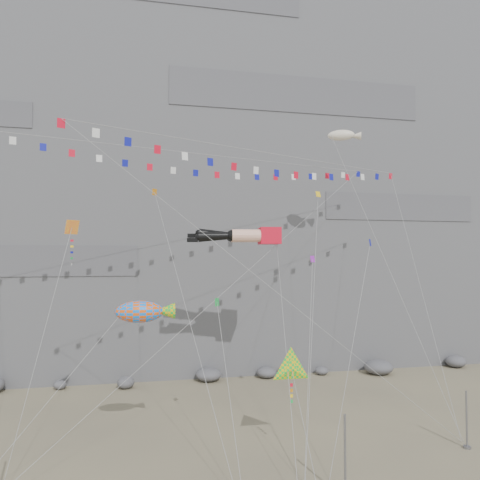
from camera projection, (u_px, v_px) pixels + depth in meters
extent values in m
plane|color=gray|center=(246.00, 450.00, 29.95)|extent=(120.00, 120.00, 0.00)
cube|color=slate|center=(193.00, 162.00, 62.14)|extent=(80.00, 28.00, 50.00)
cylinder|color=slate|center=(345.00, 457.00, 23.85)|extent=(0.12, 0.12, 4.31)
cylinder|color=slate|center=(467.00, 419.00, 30.25)|extent=(0.12, 0.12, 3.69)
cube|color=red|center=(269.00, 236.00, 38.70)|extent=(1.95, 2.49, 1.36)
cylinder|color=#FFBA9F|center=(246.00, 235.00, 37.86)|extent=(2.41, 1.29, 1.00)
sphere|color=black|center=(232.00, 235.00, 37.77)|extent=(0.92, 0.92, 0.92)
cone|color=black|center=(215.00, 236.00, 37.65)|extent=(2.83, 1.18, 0.94)
cube|color=black|center=(193.00, 240.00, 37.49)|extent=(0.93, 0.51, 0.33)
cylinder|color=#FFBA9F|center=(245.00, 236.00, 39.21)|extent=(2.41, 1.29, 1.00)
sphere|color=black|center=(231.00, 236.00, 39.12)|extent=(0.92, 0.92, 0.92)
cone|color=black|center=(215.00, 235.00, 39.01)|extent=(2.85, 1.18, 1.00)
cube|color=black|center=(193.00, 236.00, 38.86)|extent=(0.93, 0.51, 0.33)
cylinder|color=gray|center=(281.00, 337.00, 30.90)|extent=(0.03, 0.03, 20.64)
cylinder|color=gray|center=(125.00, 283.00, 31.29)|extent=(0.03, 0.03, 28.56)
cylinder|color=gray|center=(358.00, 288.00, 33.38)|extent=(0.03, 0.03, 24.24)
cube|color=slate|center=(461.00, 441.00, 31.22)|extent=(0.16, 0.16, 0.10)
cylinder|color=gray|center=(40.00, 348.00, 26.71)|extent=(0.03, 0.03, 15.46)
cylinder|color=gray|center=(58.00, 400.00, 25.60)|extent=(0.03, 0.03, 13.21)
cylinder|color=gray|center=(305.00, 429.00, 26.26)|extent=(0.03, 0.03, 7.92)
cylinder|color=gray|center=(393.00, 265.00, 36.32)|extent=(0.03, 0.03, 26.55)
cube|color=slate|center=(466.00, 447.00, 30.22)|extent=(0.16, 0.16, 0.10)
cylinder|color=gray|center=(186.00, 309.00, 31.13)|extent=(0.03, 0.03, 24.25)
cylinder|color=gray|center=(309.00, 354.00, 30.13)|extent=(0.03, 0.03, 15.26)
cylinder|color=gray|center=(229.00, 390.00, 26.88)|extent=(0.03, 0.03, 11.80)
cylinder|color=gray|center=(313.00, 304.00, 33.24)|extent=(0.03, 0.03, 24.49)
cylinder|color=gray|center=(353.00, 343.00, 30.43)|extent=(0.03, 0.03, 16.72)
cube|color=slate|center=(329.00, 480.00, 25.82)|extent=(0.16, 0.16, 0.10)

